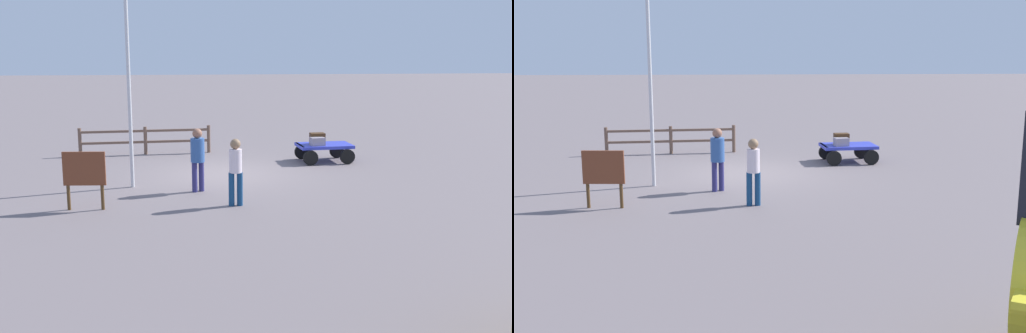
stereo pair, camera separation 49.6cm
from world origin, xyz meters
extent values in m
plane|color=slate|center=(0.00, 0.00, 0.00)|extent=(120.00, 120.00, 0.00)
cube|color=#323DC4|center=(-3.39, -1.66, 0.53)|extent=(1.84, 1.24, 0.10)
cube|color=#323DC4|center=(-2.57, -1.59, 0.53)|extent=(0.17, 1.04, 0.10)
cylinder|color=black|center=(-2.83, -1.05, 0.24)|extent=(0.49, 0.16, 0.48)
cylinder|color=black|center=(-2.73, -2.17, 0.24)|extent=(0.49, 0.16, 0.48)
cylinder|color=black|center=(-4.06, -1.15, 0.24)|extent=(0.49, 0.16, 0.48)
cylinder|color=black|center=(-3.96, -2.28, 0.24)|extent=(0.49, 0.16, 0.48)
cube|color=#432B17|center=(-3.17, -1.72, 0.76)|extent=(0.49, 0.36, 0.36)
cube|color=gray|center=(-3.11, -1.40, 0.71)|extent=(0.50, 0.40, 0.26)
cylinder|color=navy|center=(-0.24, 3.73, 0.41)|extent=(0.14, 0.14, 0.81)
cylinder|color=navy|center=(-0.04, 3.74, 0.41)|extent=(0.14, 0.14, 0.81)
cylinder|color=silver|center=(-0.14, 3.74, 1.10)|extent=(0.31, 0.31, 0.56)
sphere|color=#8D6C4E|center=(-0.14, 3.74, 1.50)|extent=(0.25, 0.25, 0.25)
cylinder|color=navy|center=(0.67, 2.15, 0.40)|extent=(0.14, 0.14, 0.79)
cylinder|color=navy|center=(0.84, 2.25, 0.40)|extent=(0.14, 0.14, 0.79)
cylinder|color=#31579B|center=(0.75, 2.20, 1.11)|extent=(0.49, 0.49, 0.62)
sphere|color=#96614B|center=(0.75, 2.20, 1.55)|extent=(0.25, 0.25, 0.25)
cylinder|color=silver|center=(2.53, 1.51, 2.82)|extent=(0.10, 0.10, 5.64)
cylinder|color=#4C3319|center=(2.99, 3.81, 0.29)|extent=(0.08, 0.08, 0.59)
cylinder|color=#4C3319|center=(3.77, 3.76, 0.29)|extent=(0.08, 0.08, 0.59)
cube|color=brown|center=(3.38, 3.78, 0.98)|extent=(0.99, 0.12, 0.79)
cylinder|color=brown|center=(0.36, -3.76, 0.49)|extent=(0.12, 0.12, 0.98)
cylinder|color=brown|center=(2.58, -3.57, 0.49)|extent=(0.12, 0.12, 0.98)
cylinder|color=brown|center=(4.79, -3.38, 0.49)|extent=(0.12, 0.12, 0.98)
cube|color=brown|center=(2.58, -3.57, 0.83)|extent=(4.44, 0.45, 0.08)
cube|color=brown|center=(2.58, -3.57, 0.44)|extent=(4.44, 0.45, 0.08)
camera|label=1|loc=(0.72, 18.16, 3.84)|focal=43.51mm
camera|label=2|loc=(0.23, 18.20, 3.84)|focal=43.51mm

